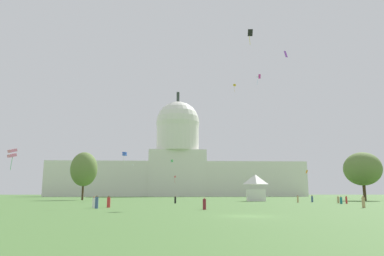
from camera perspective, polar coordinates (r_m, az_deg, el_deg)
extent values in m
plane|color=#4C7538|center=(33.43, 9.07, -13.76)|extent=(800.00, 800.00, 0.00)
cube|color=silver|center=(212.86, -12.46, -8.00)|extent=(73.99, 18.72, 19.84)
cube|color=silver|center=(213.43, 7.73, -8.16)|extent=(73.99, 18.72, 19.84)
cube|color=silver|center=(210.06, -2.35, -7.32)|extent=(32.70, 20.59, 26.35)
cylinder|color=silver|center=(212.32, -2.30, -1.46)|extent=(25.03, 25.03, 17.07)
sphere|color=silver|center=(213.81, -2.29, 0.80)|extent=(25.83, 25.83, 25.83)
cylinder|color=#2D3833|center=(217.48, -2.26, 4.95)|extent=(1.80, 1.80, 6.23)
cube|color=white|center=(92.85, 10.19, -10.56)|extent=(5.07, 5.01, 2.94)
pyramid|color=white|center=(92.91, 10.11, -8.11)|extent=(5.32, 5.27, 2.51)
cylinder|color=#42301E|center=(108.30, 25.88, -8.88)|extent=(0.81, 0.81, 5.83)
ellipsoid|color=olive|center=(108.49, 25.65, -5.92)|extent=(12.74, 13.04, 9.08)
cylinder|color=#42301E|center=(109.09, -17.10, -9.43)|extent=(0.58, 0.58, 5.93)
ellipsoid|color=olive|center=(109.30, -16.93, -6.32)|extent=(10.99, 10.87, 9.92)
cylinder|color=red|center=(53.20, -13.22, -11.54)|extent=(0.60, 0.60, 1.43)
sphere|color=brown|center=(53.18, -13.18, -10.64)|extent=(0.31, 0.31, 0.24)
cylinder|color=red|center=(76.14, 23.51, -10.57)|extent=(0.42, 0.42, 1.32)
sphere|color=#A37556|center=(76.13, 23.47, -9.98)|extent=(0.28, 0.28, 0.24)
cylinder|color=maroon|center=(45.34, 2.00, -12.13)|extent=(0.47, 0.47, 1.30)
sphere|color=beige|center=(45.33, 1.99, -11.16)|extent=(0.26, 0.26, 0.23)
cylinder|color=tan|center=(56.24, 25.78, -10.71)|extent=(0.59, 0.59, 1.44)
sphere|color=tan|center=(56.23, 25.71, -9.86)|extent=(0.34, 0.34, 0.24)
cylinder|color=black|center=(72.28, -2.70, -11.47)|extent=(0.42, 0.42, 1.29)
sphere|color=beige|center=(72.27, -2.70, -10.86)|extent=(0.27, 0.27, 0.24)
cylinder|color=tan|center=(81.51, 16.59, -10.89)|extent=(0.50, 0.50, 1.40)
sphere|color=brown|center=(81.50, 16.56, -10.33)|extent=(0.28, 0.28, 0.21)
cylinder|color=#3D5684|center=(50.22, -15.04, -11.50)|extent=(0.63, 0.63, 1.51)
sphere|color=brown|center=(50.21, -15.00, -10.53)|extent=(0.29, 0.29, 0.20)
cylinder|color=tan|center=(79.41, 22.39, -10.62)|extent=(0.60, 0.60, 1.29)
sphere|color=tan|center=(79.40, 22.35, -10.08)|extent=(0.30, 0.30, 0.21)
cylinder|color=#3D5684|center=(85.86, 18.69, -10.76)|extent=(0.52, 0.52, 1.32)
sphere|color=brown|center=(85.85, 18.66, -10.23)|extent=(0.30, 0.30, 0.25)
cylinder|color=silver|center=(52.80, -15.48, -11.49)|extent=(0.43, 0.43, 1.36)
sphere|color=#A37556|center=(52.79, -15.44, -10.62)|extent=(0.28, 0.28, 0.24)
cylinder|color=#1E757A|center=(74.37, 22.79, -10.67)|extent=(0.60, 0.60, 1.25)
sphere|color=beige|center=(74.36, 22.74, -10.09)|extent=(0.35, 0.35, 0.25)
cube|color=green|center=(164.09, -3.23, -5.40)|extent=(1.07, 1.05, 0.47)
cube|color=green|center=(164.15, -3.22, -5.17)|extent=(1.07, 1.05, 0.47)
cube|color=gold|center=(154.10, 6.83, 6.76)|extent=(1.19, 1.20, 0.48)
cube|color=gold|center=(154.24, 6.83, 6.93)|extent=(1.19, 1.20, 0.48)
cylinder|color=gold|center=(153.61, 6.79, 6.20)|extent=(0.43, 0.20, 2.76)
cube|color=red|center=(185.58, -2.74, -7.88)|extent=(0.92, 0.92, 0.31)
cube|color=red|center=(185.61, -2.74, -7.73)|extent=(0.92, 0.92, 0.31)
cylinder|color=red|center=(185.52, -2.78, -8.36)|extent=(0.35, 0.15, 2.81)
cube|color=white|center=(179.63, -9.45, -5.94)|extent=(0.92, 0.93, 0.40)
cube|color=white|center=(179.66, -9.45, -5.79)|extent=(0.92, 0.93, 0.40)
cube|color=blue|center=(94.46, -10.76, -4.25)|extent=(1.15, 1.14, 0.46)
cube|color=blue|center=(94.51, -10.75, -3.94)|extent=(1.15, 1.14, 0.46)
cylinder|color=white|center=(94.33, -10.83, -5.11)|extent=(0.35, 0.30, 2.44)
cube|color=orange|center=(120.26, 17.92, -6.67)|extent=(0.99, 1.05, 1.08)
pyramid|color=#33BCDB|center=(180.47, 10.34, 7.94)|extent=(1.70, 1.90, 0.32)
cylinder|color=#33BCDB|center=(180.03, 10.41, 7.23)|extent=(0.51, 0.42, 2.90)
cube|color=purple|center=(79.96, 14.79, 11.38)|extent=(0.95, 0.55, 1.55)
cube|color=yellow|center=(178.41, 9.61, -7.88)|extent=(0.38, 0.98, 0.82)
cylinder|color=yellow|center=(178.31, 9.58, -8.49)|extent=(0.12, 0.15, 3.07)
cube|color=pink|center=(67.28, -26.89, -3.95)|extent=(1.60, 1.61, 0.78)
cube|color=pink|center=(67.36, -26.83, -3.26)|extent=(1.60, 1.61, 0.78)
cylinder|color=green|center=(67.17, -26.97, -5.09)|extent=(0.15, 0.33, 2.20)
cube|color=#D1339E|center=(124.64, 10.76, 8.13)|extent=(0.66, 0.90, 1.58)
cube|color=black|center=(73.85, 9.32, 14.84)|extent=(0.91, 0.93, 1.46)
cylinder|color=yellow|center=(73.14, 9.23, 13.68)|extent=(0.18, 0.16, 1.92)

